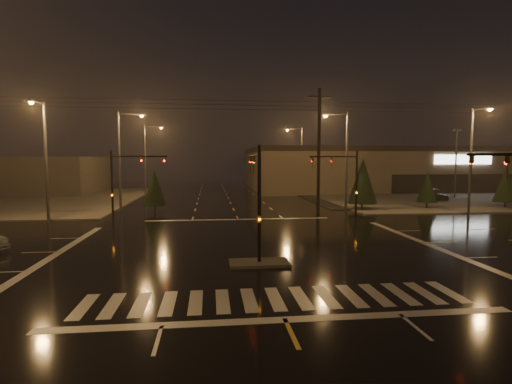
% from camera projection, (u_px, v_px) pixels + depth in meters
% --- Properties ---
extents(ground, '(140.00, 140.00, 0.00)m').
position_uv_depth(ground, '(251.00, 247.00, 24.08)').
color(ground, black).
rests_on(ground, ground).
extents(sidewalk_ne, '(36.00, 36.00, 0.12)m').
position_uv_depth(sidewalk_ne, '(437.00, 195.00, 57.20)').
color(sidewalk_ne, '#4A4742').
rests_on(sidewalk_ne, ground).
extents(median_island, '(3.00, 1.60, 0.15)m').
position_uv_depth(median_island, '(259.00, 263.00, 20.12)').
color(median_island, '#4A4742').
rests_on(median_island, ground).
extents(crosswalk, '(15.00, 2.60, 0.01)m').
position_uv_depth(crosswalk, '(275.00, 299.00, 15.17)').
color(crosswalk, beige).
rests_on(crosswalk, ground).
extents(stop_bar_near, '(16.00, 0.50, 0.01)m').
position_uv_depth(stop_bar_near, '(285.00, 320.00, 13.19)').
color(stop_bar_near, beige).
rests_on(stop_bar_near, ground).
extents(stop_bar_far, '(16.00, 0.50, 0.01)m').
position_uv_depth(stop_bar_far, '(238.00, 219.00, 34.97)').
color(stop_bar_far, beige).
rests_on(stop_bar_far, ground).
extents(parking_lot, '(50.00, 24.00, 0.08)m').
position_uv_depth(parking_lot, '(479.00, 196.00, 55.79)').
color(parking_lot, black).
rests_on(parking_lot, ground).
extents(retail_building, '(60.20, 28.30, 7.20)m').
position_uv_depth(retail_building, '(415.00, 167.00, 73.28)').
color(retail_building, brown).
rests_on(retail_building, ground).
extents(signal_mast_median, '(0.25, 4.59, 6.00)m').
position_uv_depth(signal_mast_median, '(257.00, 189.00, 20.73)').
color(signal_mast_median, black).
rests_on(signal_mast_median, ground).
extents(signal_mast_ne, '(4.84, 1.86, 6.00)m').
position_uv_depth(signal_mast_ne, '(347.00, 176.00, 34.88)').
color(signal_mast_ne, black).
rests_on(signal_mast_ne, ground).
extents(signal_mast_nw, '(4.84, 1.86, 6.00)m').
position_uv_depth(signal_mast_nw, '(123.00, 177.00, 32.71)').
color(signal_mast_nw, black).
rests_on(signal_mast_nw, ground).
extents(streetlight_1, '(2.77, 0.32, 10.00)m').
position_uv_depth(streetlight_1, '(122.00, 154.00, 40.14)').
color(streetlight_1, '#38383A').
rests_on(streetlight_1, ground).
extents(streetlight_2, '(2.77, 0.32, 10.00)m').
position_uv_depth(streetlight_2, '(147.00, 155.00, 55.98)').
color(streetlight_2, '#38383A').
rests_on(streetlight_2, ground).
extents(streetlight_3, '(2.77, 0.32, 10.00)m').
position_uv_depth(streetlight_3, '(344.00, 154.00, 40.71)').
color(streetlight_3, '#38383A').
rests_on(streetlight_3, ground).
extents(streetlight_4, '(2.77, 0.32, 10.00)m').
position_uv_depth(streetlight_4, '(300.00, 155.00, 60.51)').
color(streetlight_4, '#38383A').
rests_on(streetlight_4, ground).
extents(streetlight_5, '(0.32, 2.77, 10.00)m').
position_uv_depth(streetlight_5, '(44.00, 153.00, 32.84)').
color(streetlight_5, '#38383A').
rests_on(streetlight_5, ground).
extents(streetlight_6, '(0.32, 2.77, 10.00)m').
position_uv_depth(streetlight_6, '(473.00, 153.00, 37.18)').
color(streetlight_6, '#38383A').
rests_on(streetlight_6, ground).
extents(utility_pole_1, '(2.20, 0.32, 12.00)m').
position_uv_depth(utility_pole_1, '(319.00, 150.00, 38.34)').
color(utility_pole_1, black).
rests_on(utility_pole_1, ground).
extents(conifer_0, '(3.02, 3.02, 5.41)m').
position_uv_depth(conifer_0, '(363.00, 180.00, 41.38)').
color(conifer_0, black).
rests_on(conifer_0, ground).
extents(conifer_1, '(2.05, 2.05, 3.91)m').
position_uv_depth(conifer_1, '(427.00, 187.00, 42.36)').
color(conifer_1, black).
rests_on(conifer_1, ground).
extents(conifer_2, '(2.46, 2.46, 4.55)m').
position_uv_depth(conifer_2, '(506.00, 184.00, 42.52)').
color(conifer_2, black).
rests_on(conifer_2, ground).
extents(conifer_3, '(2.26, 2.26, 4.23)m').
position_uv_depth(conifer_3, '(155.00, 188.00, 39.42)').
color(conifer_3, black).
rests_on(conifer_3, ground).
extents(car_parked, '(2.20, 4.89, 1.63)m').
position_uv_depth(car_parked, '(433.00, 194.00, 50.94)').
color(car_parked, black).
rests_on(car_parked, ground).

